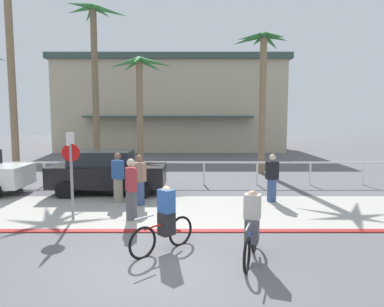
{
  "coord_description": "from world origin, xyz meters",
  "views": [
    {
      "loc": [
        0.64,
        -6.75,
        3.02
      ],
      "look_at": [
        0.67,
        6.0,
        1.67
      ],
      "focal_mm": 32.7,
      "sensor_mm": 36.0,
      "label": 1
    }
  ],
  "objects_px": {
    "palm_tree_3": "(94,53)",
    "cyclist_red_1": "(164,220)",
    "stop_sign_bike_lane": "(70,163)",
    "car_black_1": "(106,172)",
    "pedestrian_0": "(271,180)",
    "pedestrian_3": "(117,180)",
    "cyclist_blue_0": "(251,227)",
    "palm_tree_2": "(8,36)",
    "palm_tree_4": "(139,82)",
    "pedestrian_2": "(139,182)",
    "palm_tree_5": "(262,69)",
    "pedestrian_1": "(131,192)"
  },
  "relations": [
    {
      "from": "palm_tree_2",
      "to": "palm_tree_5",
      "type": "bearing_deg",
      "value": 3.58
    },
    {
      "from": "stop_sign_bike_lane",
      "to": "palm_tree_3",
      "type": "distance_m",
      "value": 11.3
    },
    {
      "from": "palm_tree_4",
      "to": "pedestrian_3",
      "type": "bearing_deg",
      "value": -87.68
    },
    {
      "from": "palm_tree_2",
      "to": "palm_tree_3",
      "type": "bearing_deg",
      "value": 32.32
    },
    {
      "from": "cyclist_red_1",
      "to": "pedestrian_2",
      "type": "xyz_separation_m",
      "value": [
        -1.17,
        4.0,
        0.11
      ]
    },
    {
      "from": "pedestrian_0",
      "to": "pedestrian_3",
      "type": "xyz_separation_m",
      "value": [
        -5.42,
        -0.11,
        0.03
      ]
    },
    {
      "from": "pedestrian_0",
      "to": "pedestrian_2",
      "type": "bearing_deg",
      "value": -173.66
    },
    {
      "from": "palm_tree_2",
      "to": "stop_sign_bike_lane",
      "type": "bearing_deg",
      "value": -54.38
    },
    {
      "from": "cyclist_red_1",
      "to": "car_black_1",
      "type": "bearing_deg",
      "value": 114.87
    },
    {
      "from": "palm_tree_5",
      "to": "pedestrian_1",
      "type": "xyz_separation_m",
      "value": [
        -5.43,
        -8.55,
        -4.64
      ]
    },
    {
      "from": "stop_sign_bike_lane",
      "to": "pedestrian_2",
      "type": "relative_size",
      "value": 1.48
    },
    {
      "from": "palm_tree_4",
      "to": "pedestrian_0",
      "type": "distance_m",
      "value": 10.31
    },
    {
      "from": "palm_tree_3",
      "to": "cyclist_red_1",
      "type": "bearing_deg",
      "value": -68.58
    },
    {
      "from": "palm_tree_5",
      "to": "pedestrian_2",
      "type": "relative_size",
      "value": 4.28
    },
    {
      "from": "palm_tree_2",
      "to": "cyclist_blue_0",
      "type": "xyz_separation_m",
      "value": [
        10.3,
        -10.57,
        -6.25
      ]
    },
    {
      "from": "car_black_1",
      "to": "pedestrian_2",
      "type": "xyz_separation_m",
      "value": [
        1.55,
        -1.86,
        -0.07
      ]
    },
    {
      "from": "pedestrian_0",
      "to": "palm_tree_2",
      "type": "bearing_deg",
      "value": 154.8
    },
    {
      "from": "stop_sign_bike_lane",
      "to": "palm_tree_4",
      "type": "height_order",
      "value": "palm_tree_4"
    },
    {
      "from": "cyclist_blue_0",
      "to": "pedestrian_0",
      "type": "bearing_deg",
      "value": 72.61
    },
    {
      "from": "palm_tree_4",
      "to": "palm_tree_3",
      "type": "bearing_deg",
      "value": 172.63
    },
    {
      "from": "pedestrian_3",
      "to": "pedestrian_1",
      "type": "bearing_deg",
      "value": -68.26
    },
    {
      "from": "palm_tree_2",
      "to": "pedestrian_3",
      "type": "distance_m",
      "value": 10.56
    },
    {
      "from": "palm_tree_4",
      "to": "pedestrian_3",
      "type": "xyz_separation_m",
      "value": [
        0.31,
        -7.63,
        -4.08
      ]
    },
    {
      "from": "palm_tree_5",
      "to": "pedestrian_2",
      "type": "bearing_deg",
      "value": -128.33
    },
    {
      "from": "palm_tree_5",
      "to": "pedestrian_2",
      "type": "distance_m",
      "value": 9.95
    },
    {
      "from": "cyclist_red_1",
      "to": "pedestrian_2",
      "type": "bearing_deg",
      "value": 106.28
    },
    {
      "from": "pedestrian_3",
      "to": "palm_tree_5",
      "type": "bearing_deg",
      "value": 46.02
    },
    {
      "from": "cyclist_blue_0",
      "to": "pedestrian_2",
      "type": "distance_m",
      "value": 5.41
    },
    {
      "from": "stop_sign_bike_lane",
      "to": "car_black_1",
      "type": "bearing_deg",
      "value": 87.31
    },
    {
      "from": "palm_tree_2",
      "to": "palm_tree_3",
      "type": "xyz_separation_m",
      "value": [
        3.58,
        2.27,
        -0.4
      ]
    },
    {
      "from": "pedestrian_1",
      "to": "pedestrian_3",
      "type": "relative_size",
      "value": 1.02
    },
    {
      "from": "pedestrian_2",
      "to": "palm_tree_3",
      "type": "bearing_deg",
      "value": 113.75
    },
    {
      "from": "cyclist_red_1",
      "to": "pedestrian_1",
      "type": "distance_m",
      "value": 2.61
    },
    {
      "from": "palm_tree_2",
      "to": "cyclist_red_1",
      "type": "xyz_separation_m",
      "value": [
        8.43,
        -10.09,
        -6.25
      ]
    },
    {
      "from": "stop_sign_bike_lane",
      "to": "pedestrian_0",
      "type": "relative_size",
      "value": 1.5
    },
    {
      "from": "stop_sign_bike_lane",
      "to": "palm_tree_4",
      "type": "xyz_separation_m",
      "value": [
        0.59,
        9.68,
        3.22
      ]
    },
    {
      "from": "pedestrian_0",
      "to": "pedestrian_1",
      "type": "height_order",
      "value": "pedestrian_1"
    },
    {
      "from": "cyclist_blue_0",
      "to": "cyclist_red_1",
      "type": "bearing_deg",
      "value": 165.56
    },
    {
      "from": "car_black_1",
      "to": "pedestrian_1",
      "type": "height_order",
      "value": "pedestrian_1"
    },
    {
      "from": "palm_tree_3",
      "to": "cyclist_red_1",
      "type": "height_order",
      "value": "palm_tree_3"
    },
    {
      "from": "cyclist_blue_0",
      "to": "stop_sign_bike_lane",
      "type": "bearing_deg",
      "value": 149.25
    },
    {
      "from": "pedestrian_2",
      "to": "cyclist_red_1",
      "type": "bearing_deg",
      "value": -73.72
    },
    {
      "from": "palm_tree_2",
      "to": "palm_tree_4",
      "type": "height_order",
      "value": "palm_tree_2"
    },
    {
      "from": "car_black_1",
      "to": "pedestrian_0",
      "type": "xyz_separation_m",
      "value": [
        6.15,
        -1.35,
        -0.08
      ]
    },
    {
      "from": "cyclist_red_1",
      "to": "pedestrian_0",
      "type": "height_order",
      "value": "pedestrian_0"
    },
    {
      "from": "palm_tree_2",
      "to": "cyclist_red_1",
      "type": "distance_m",
      "value": 14.56
    },
    {
      "from": "car_black_1",
      "to": "palm_tree_5",
      "type": "bearing_deg",
      "value": 35.69
    },
    {
      "from": "palm_tree_4",
      "to": "car_black_1",
      "type": "distance_m",
      "value": 7.38
    },
    {
      "from": "pedestrian_0",
      "to": "pedestrian_2",
      "type": "height_order",
      "value": "pedestrian_2"
    },
    {
      "from": "car_black_1",
      "to": "pedestrian_1",
      "type": "bearing_deg",
      "value": -66.14
    }
  ]
}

